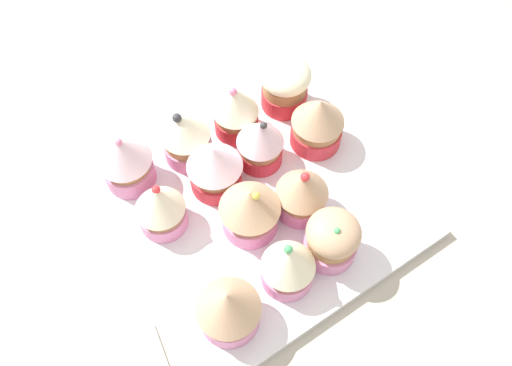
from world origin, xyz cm
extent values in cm
cube|color=#B2A899|center=(0.00, 0.00, -1.50)|extent=(180.00, 180.00, 3.00)
cube|color=silver|center=(0.00, 0.00, 0.60)|extent=(31.00, 31.00, 1.20)
cylinder|color=pink|center=(-10.02, -10.29, 2.42)|extent=(6.03, 6.03, 2.44)
cylinder|color=#AD7F51|center=(-10.02, -10.29, 4.15)|extent=(5.72, 5.72, 1.02)
cone|color=tan|center=(-10.02, -10.29, 6.43)|extent=(6.39, 6.39, 3.54)
cylinder|color=pink|center=(-2.75, -9.88, 2.32)|extent=(5.44, 5.44, 2.24)
cylinder|color=#AD7F51|center=(-2.75, -9.88, 3.96)|extent=(4.92, 4.92, 1.03)
cone|color=#F4EDC6|center=(-2.75, -9.88, 6.34)|extent=(5.54, 5.54, 3.74)
sphere|color=#4CB266|center=(-2.81, -9.65, 8.08)|extent=(0.89, 0.89, 0.89)
cylinder|color=pink|center=(2.72, -9.94, 2.36)|extent=(5.61, 5.61, 2.32)
cylinder|color=#AD7F51|center=(2.72, -9.94, 4.14)|extent=(5.01, 5.01, 1.24)
ellipsoid|color=tan|center=(2.72, -9.94, 5.79)|extent=(5.65, 5.65, 3.44)
sphere|color=#4CB266|center=(2.45, -10.49, 7.41)|extent=(0.71, 0.71, 0.71)
cylinder|color=pink|center=(-2.53, -2.62, 2.45)|extent=(6.11, 6.11, 2.50)
cylinder|color=#AD7F51|center=(-2.53, -2.62, 4.40)|extent=(5.51, 5.51, 1.42)
cone|color=tan|center=(-2.53, -2.62, 6.61)|extent=(6.57, 6.57, 3.00)
sphere|color=#EAD64C|center=(-2.09, -3.13, 7.99)|extent=(0.81, 0.81, 0.81)
cylinder|color=pink|center=(3.27, -3.96, 2.41)|extent=(5.45, 5.45, 2.42)
cylinder|color=#AD7F51|center=(3.27, -3.96, 4.21)|extent=(5.03, 5.03, 1.17)
cone|color=tan|center=(3.27, -3.96, 6.51)|extent=(5.74, 5.74, 3.44)
sphere|color=red|center=(3.25, -4.12, 8.08)|extent=(0.99, 0.99, 0.99)
cylinder|color=pink|center=(-10.22, 2.92, 2.30)|extent=(5.31, 5.31, 2.21)
cylinder|color=#AD7F51|center=(-10.22, 2.92, 3.93)|extent=(4.81, 4.81, 1.05)
cone|color=#F4EDC6|center=(-10.22, 2.92, 6.09)|extent=(5.40, 5.40, 3.26)
sphere|color=red|center=(-9.98, 3.26, 7.58)|extent=(0.91, 0.91, 0.91)
cylinder|color=#D1333D|center=(-2.83, 3.92, 2.37)|extent=(5.91, 5.91, 2.33)
cylinder|color=#AD7F51|center=(-2.83, 3.92, 4.30)|extent=(5.23, 5.23, 1.53)
cone|color=silver|center=(-2.83, 3.92, 6.60)|extent=(6.25, 6.25, 3.07)
cylinder|color=#D1333D|center=(3.24, 4.02, 2.33)|extent=(5.28, 5.28, 2.26)
cylinder|color=#AD7F51|center=(3.24, 4.02, 4.10)|extent=(4.88, 4.88, 1.27)
cone|color=silver|center=(3.24, 4.02, 6.46)|extent=(5.43, 5.43, 3.44)
sphere|color=#333338|center=(3.42, 3.64, 8.06)|extent=(0.81, 0.81, 0.81)
cylinder|color=#D1333D|center=(10.28, 2.54, 2.45)|extent=(6.10, 6.10, 2.51)
cylinder|color=#AD7F51|center=(10.28, 2.54, 4.39)|extent=(5.69, 5.69, 1.36)
cone|color=tan|center=(10.28, 2.54, 6.82)|extent=(6.17, 6.17, 3.49)
cylinder|color=pink|center=(-10.65, 10.00, 2.55)|extent=(5.76, 5.76, 2.70)
cylinder|color=#AD7F51|center=(-10.65, 10.00, 4.56)|extent=(5.08, 5.08, 1.32)
cone|color=silver|center=(-10.65, 10.00, 6.97)|extent=(6.07, 6.07, 3.51)
sphere|color=pink|center=(-10.64, 9.91, 8.60)|extent=(0.83, 0.83, 0.83)
cylinder|color=pink|center=(-3.41, 9.24, 2.41)|extent=(5.68, 5.68, 2.41)
cylinder|color=#AD7F51|center=(-3.41, 9.24, 4.41)|extent=(5.21, 5.21, 1.59)
cone|color=#F4EDC6|center=(-3.41, 9.24, 6.73)|extent=(5.71, 5.71, 3.07)
sphere|color=#333338|center=(-3.88, 9.66, 8.11)|extent=(1.04, 1.04, 1.04)
cylinder|color=#D1333D|center=(3.32, 9.25, 2.39)|extent=(5.32, 5.32, 2.38)
cylinder|color=#AD7F51|center=(3.32, 9.25, 4.15)|extent=(4.97, 4.97, 1.15)
cone|color=#F4EDC6|center=(3.32, 9.25, 6.66)|extent=(5.45, 5.45, 3.86)
sphere|color=pink|center=(3.05, 9.20, 8.45)|extent=(0.95, 0.95, 0.95)
cylinder|color=#D1333D|center=(10.50, 9.40, 2.48)|extent=(5.74, 5.74, 2.57)
cylinder|color=#AD7F51|center=(10.50, 9.40, 4.54)|extent=(5.41, 5.41, 1.54)
ellipsoid|color=#F4EDC6|center=(10.50, 9.40, 6.30)|extent=(6.18, 6.18, 3.31)
camera|label=1|loc=(-16.75, -25.10, 54.24)|focal=37.61mm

